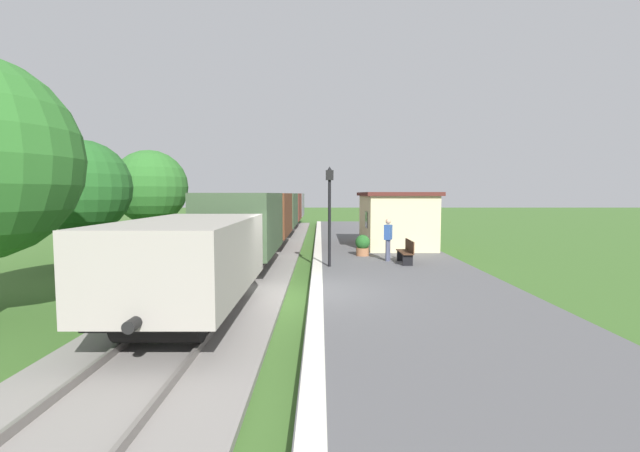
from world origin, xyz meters
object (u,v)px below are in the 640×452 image
freight_train (274,215)px  tree_trackside_far (151,187)px  potted_planter (363,245)px  lamp_post_near (330,198)px  station_hut (396,219)px  person_waiting (389,238)px  bench_near_hut (407,251)px  tree_trackside_mid (83,187)px

freight_train → tree_trackside_far: tree_trackside_far is taller
potted_planter → lamp_post_near: bearing=-118.5°
freight_train → lamp_post_near: bearing=-73.2°
station_hut → person_waiting: station_hut is taller
bench_near_hut → lamp_post_near: bearing=-166.2°
lamp_post_near → station_hut: bearing=60.9°
tree_trackside_mid → lamp_post_near: bearing=-6.6°
freight_train → station_hut: (6.80, -4.38, 0.01)m
potted_planter → person_waiting: bearing=-59.0°
station_hut → tree_trackside_far: bearing=176.7°
person_waiting → lamp_post_near: 3.17m
freight_train → bench_near_hut: (6.27, -10.02, -0.92)m
station_hut → tree_trackside_far: (-12.96, 0.75, 1.66)m
station_hut → tree_trackside_mid: tree_trackside_mid is taller
tree_trackside_mid → tree_trackside_far: bearing=87.2°
freight_train → station_hut: size_ratio=6.76×
tree_trackside_far → lamp_post_near: bearing=-37.1°
potted_planter → tree_trackside_mid: (-11.22, -1.65, 2.48)m
lamp_post_near → tree_trackside_far: tree_trackside_far is taller
bench_near_hut → tree_trackside_far: tree_trackside_far is taller
person_waiting → bench_near_hut: bearing=163.8°
person_waiting → tree_trackside_mid: bearing=27.5°
person_waiting → potted_planter: bearing=-32.4°
person_waiting → tree_trackside_far: (-11.80, 5.80, 2.13)m
potted_planter → tree_trackside_mid: bearing=-171.6°
potted_planter → tree_trackside_mid: 11.61m
station_hut → potted_planter: 4.24m
station_hut → lamp_post_near: lamp_post_near is taller
potted_planter → tree_trackside_far: tree_trackside_far is taller
freight_train → tree_trackside_far: size_ratio=7.44×
lamp_post_near → potted_planter: bearing=61.5°
freight_train → station_hut: bearing=-32.8°
person_waiting → potted_planter: person_waiting is taller
tree_trackside_far → freight_train: bearing=30.5°
bench_near_hut → tree_trackside_mid: (-12.73, 0.39, 2.48)m
freight_train → person_waiting: bearing=-59.1°
bench_near_hut → person_waiting: size_ratio=0.88×
person_waiting → potted_planter: size_ratio=1.87×
potted_planter → bench_near_hut: bearing=-53.5°
station_hut → bench_near_hut: station_hut is taller
station_hut → potted_planter: size_ratio=6.33×
potted_planter → station_hut: bearing=60.5°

